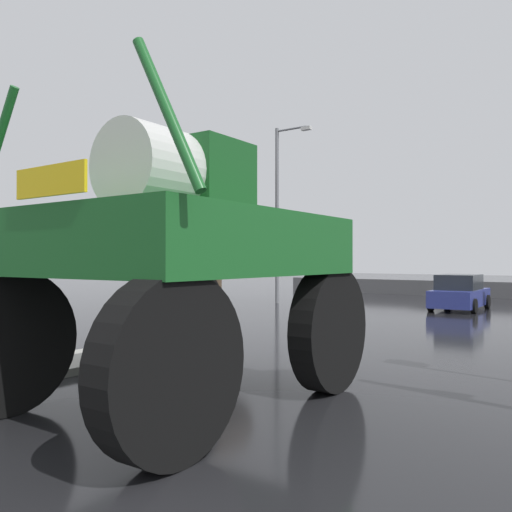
{
  "coord_description": "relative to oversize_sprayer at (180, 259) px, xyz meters",
  "views": [
    {
      "loc": [
        5.69,
        0.38,
        2.15
      ],
      "look_at": [
        0.65,
        7.43,
        2.21
      ],
      "focal_mm": 36.48,
      "sensor_mm": 36.0,
      "label": 1
    }
  ],
  "objects": [
    {
      "name": "oversize_sprayer",
      "position": [
        0.0,
        0.0,
        0.0
      ],
      "size": [
        4.32,
        5.77,
        4.52
      ],
      "rotation": [
        0.0,
        0.0,
        1.59
      ],
      "color": "black",
      "rests_on": "ground"
    },
    {
      "name": "bare_tree_left",
      "position": [
        -10.29,
        13.24,
        3.43
      ],
      "size": [
        3.44,
        3.44,
        7.12
      ],
      "color": "#473828",
      "rests_on": "ground"
    },
    {
      "name": "ground_plane",
      "position": [
        -0.2,
        11.91,
        -2.16
      ],
      "size": [
        120.0,
        120.0,
        0.0
      ],
      "primitive_type": "plane",
      "color": "black"
    },
    {
      "name": "traffic_signal_near_left",
      "position": [
        -4.75,
        4.5,
        0.18
      ],
      "size": [
        0.24,
        0.54,
        3.22
      ],
      "color": "slate",
      "rests_on": "ground"
    },
    {
      "name": "roadside_barrier",
      "position": [
        -0.2,
        25.87,
        -1.71
      ],
      "size": [
        27.09,
        0.24,
        0.9
      ],
      "primitive_type": "cube",
      "color": "#59595B",
      "rests_on": "ground"
    },
    {
      "name": "sedan_ahead",
      "position": [
        -0.34,
        17.48,
        -1.45
      ],
      "size": [
        1.95,
        4.13,
        1.52
      ],
      "rotation": [
        0.0,
        0.0,
        1.59
      ],
      "color": "navy",
      "rests_on": "ground"
    },
    {
      "name": "streetlight_far_left",
      "position": [
        -8.5,
        15.88,
        2.65
      ],
      "size": [
        2.02,
        0.24,
        8.69
      ],
      "color": "slate",
      "rests_on": "ground"
    }
  ]
}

